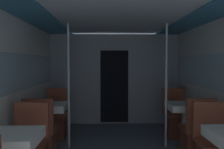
{
  "coord_description": "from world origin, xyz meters",
  "views": [
    {
      "loc": [
        -0.2,
        -1.45,
        1.42
      ],
      "look_at": [
        -0.08,
        3.17,
        1.19
      ],
      "focal_mm": 40.0,
      "sensor_mm": 36.0,
      "label": 1
    }
  ],
  "objects_px": {
    "support_pole_left_1": "(69,86)",
    "chair_right_near_1": "(196,139)",
    "dining_table_right_1": "(185,110)",
    "support_pole_right_1": "(166,86)",
    "chair_left_far_1": "(56,122)",
    "chair_right_far_1": "(176,122)",
    "chair_left_near_1": "(41,140)",
    "dining_table_left_1": "(49,111)",
    "dining_table_left_0": "(10,145)"
  },
  "relations": [
    {
      "from": "support_pole_left_1",
      "to": "chair_right_near_1",
      "type": "height_order",
      "value": "support_pole_left_1"
    },
    {
      "from": "dining_table_right_1",
      "to": "support_pole_right_1",
      "type": "relative_size",
      "value": 0.36
    },
    {
      "from": "chair_left_far_1",
      "to": "chair_right_far_1",
      "type": "bearing_deg",
      "value": -180.0
    },
    {
      "from": "chair_left_far_1",
      "to": "chair_right_near_1",
      "type": "height_order",
      "value": "same"
    },
    {
      "from": "chair_left_near_1",
      "to": "chair_right_far_1",
      "type": "xyz_separation_m",
      "value": [
        2.26,
        1.09,
        0.0
      ]
    },
    {
      "from": "dining_table_right_1",
      "to": "chair_right_near_1",
      "type": "bearing_deg",
      "value": -90.0
    },
    {
      "from": "chair_left_far_1",
      "to": "chair_right_far_1",
      "type": "xyz_separation_m",
      "value": [
        2.26,
        0.0,
        0.0
      ]
    },
    {
      "from": "dining_table_left_1",
      "to": "chair_right_far_1",
      "type": "xyz_separation_m",
      "value": [
        2.26,
        0.54,
        -0.32
      ]
    },
    {
      "from": "dining_table_left_1",
      "to": "chair_right_far_1",
      "type": "distance_m",
      "value": 2.35
    },
    {
      "from": "support_pole_left_1",
      "to": "dining_table_right_1",
      "type": "bearing_deg",
      "value": 0.0
    },
    {
      "from": "chair_right_near_1",
      "to": "chair_right_far_1",
      "type": "xyz_separation_m",
      "value": [
        0.0,
        1.09,
        0.0
      ]
    },
    {
      "from": "dining_table_left_0",
      "to": "dining_table_right_1",
      "type": "distance_m",
      "value": 2.83
    },
    {
      "from": "dining_table_left_1",
      "to": "chair_left_far_1",
      "type": "distance_m",
      "value": 0.63
    },
    {
      "from": "dining_table_left_1",
      "to": "chair_left_near_1",
      "type": "bearing_deg",
      "value": -90.0
    },
    {
      "from": "dining_table_left_1",
      "to": "chair_right_near_1",
      "type": "relative_size",
      "value": 0.8
    },
    {
      "from": "chair_left_near_1",
      "to": "chair_right_near_1",
      "type": "height_order",
      "value": "same"
    },
    {
      "from": "chair_right_near_1",
      "to": "support_pole_right_1",
      "type": "xyz_separation_m",
      "value": [
        -0.32,
        0.54,
        0.74
      ]
    },
    {
      "from": "dining_table_left_1",
      "to": "chair_right_far_1",
      "type": "relative_size",
      "value": 0.8
    },
    {
      "from": "chair_right_far_1",
      "to": "chair_right_near_1",
      "type": "bearing_deg",
      "value": 90.0
    },
    {
      "from": "chair_left_far_1",
      "to": "dining_table_right_1",
      "type": "height_order",
      "value": "chair_left_far_1"
    },
    {
      "from": "chair_left_near_1",
      "to": "support_pole_right_1",
      "type": "height_order",
      "value": "support_pole_right_1"
    },
    {
      "from": "dining_table_left_1",
      "to": "support_pole_right_1",
      "type": "bearing_deg",
      "value": 0.0
    },
    {
      "from": "support_pole_left_1",
      "to": "chair_right_far_1",
      "type": "distance_m",
      "value": 2.15
    },
    {
      "from": "dining_table_left_1",
      "to": "dining_table_right_1",
      "type": "relative_size",
      "value": 1.0
    },
    {
      "from": "dining_table_left_1",
      "to": "support_pole_right_1",
      "type": "height_order",
      "value": "support_pole_right_1"
    },
    {
      "from": "chair_right_near_1",
      "to": "chair_right_far_1",
      "type": "distance_m",
      "value": 1.09
    },
    {
      "from": "dining_table_left_0",
      "to": "support_pole_left_1",
      "type": "distance_m",
      "value": 1.79
    },
    {
      "from": "chair_right_far_1",
      "to": "support_pole_right_1",
      "type": "xyz_separation_m",
      "value": [
        -0.32,
        -0.54,
        0.74
      ]
    },
    {
      "from": "chair_left_near_1",
      "to": "support_pole_left_1",
      "type": "distance_m",
      "value": 0.97
    },
    {
      "from": "chair_right_near_1",
      "to": "support_pole_right_1",
      "type": "height_order",
      "value": "support_pole_right_1"
    },
    {
      "from": "dining_table_left_1",
      "to": "chair_left_near_1",
      "type": "distance_m",
      "value": 0.63
    },
    {
      "from": "dining_table_left_0",
      "to": "dining_table_left_1",
      "type": "height_order",
      "value": "same"
    },
    {
      "from": "support_pole_left_1",
      "to": "chair_right_far_1",
      "type": "xyz_separation_m",
      "value": [
        1.94,
        0.54,
        -0.74
      ]
    },
    {
      "from": "dining_table_left_0",
      "to": "chair_right_near_1",
      "type": "bearing_deg",
      "value": 27.22
    },
    {
      "from": "dining_table_left_0",
      "to": "chair_left_near_1",
      "type": "distance_m",
      "value": 1.21
    },
    {
      "from": "chair_left_near_1",
      "to": "support_pole_right_1",
      "type": "relative_size",
      "value": 0.45
    },
    {
      "from": "dining_table_left_1",
      "to": "chair_right_near_1",
      "type": "bearing_deg",
      "value": -13.51
    },
    {
      "from": "chair_left_far_1",
      "to": "chair_right_near_1",
      "type": "bearing_deg",
      "value": 154.34
    },
    {
      "from": "dining_table_left_0",
      "to": "support_pole_left_1",
      "type": "height_order",
      "value": "support_pole_left_1"
    },
    {
      "from": "dining_table_right_1",
      "to": "chair_right_near_1",
      "type": "height_order",
      "value": "chair_right_near_1"
    },
    {
      "from": "dining_table_left_1",
      "to": "chair_right_far_1",
      "type": "bearing_deg",
      "value": 13.51
    },
    {
      "from": "chair_left_near_1",
      "to": "dining_table_right_1",
      "type": "xyz_separation_m",
      "value": [
        2.26,
        0.54,
        0.32
      ]
    },
    {
      "from": "chair_left_far_1",
      "to": "dining_table_right_1",
      "type": "bearing_deg",
      "value": 166.49
    },
    {
      "from": "chair_right_near_1",
      "to": "dining_table_left_1",
      "type": "bearing_deg",
      "value": 166.49
    },
    {
      "from": "dining_table_left_1",
      "to": "dining_table_right_1",
      "type": "height_order",
      "value": "same"
    },
    {
      "from": "dining_table_left_0",
      "to": "dining_table_right_1",
      "type": "relative_size",
      "value": 1.0
    },
    {
      "from": "chair_left_near_1",
      "to": "chair_left_far_1",
      "type": "relative_size",
      "value": 1.0
    },
    {
      "from": "dining_table_right_1",
      "to": "dining_table_left_1",
      "type": "bearing_deg",
      "value": 180.0
    },
    {
      "from": "chair_left_near_1",
      "to": "chair_right_near_1",
      "type": "bearing_deg",
      "value": 0.0
    },
    {
      "from": "chair_left_far_1",
      "to": "support_pole_left_1",
      "type": "xyz_separation_m",
      "value": [
        0.32,
        -0.54,
        0.74
      ]
    }
  ]
}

